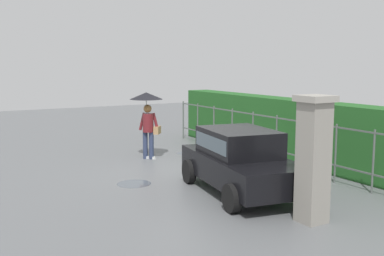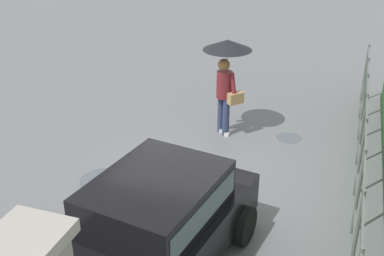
# 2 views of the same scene
# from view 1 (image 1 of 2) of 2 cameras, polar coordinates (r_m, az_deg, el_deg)

# --- Properties ---
(ground_plane) EXTENTS (40.00, 40.00, 0.00)m
(ground_plane) POSITION_cam_1_polar(r_m,az_deg,el_deg) (12.96, -1.30, -5.42)
(ground_plane) COLOR slate
(car) EXTENTS (3.93, 2.34, 1.48)m
(car) POSITION_cam_1_polar(r_m,az_deg,el_deg) (10.87, 5.96, -3.74)
(car) COLOR black
(car) RESTS_ON ground
(pedestrian) EXTENTS (1.04, 1.04, 2.10)m
(pedestrian) POSITION_cam_1_polar(r_m,az_deg,el_deg) (14.61, -5.52, 2.39)
(pedestrian) COLOR #2D3856
(pedestrian) RESTS_ON ground
(gate_pillar) EXTENTS (0.60, 0.60, 2.42)m
(gate_pillar) POSITION_cam_1_polar(r_m,az_deg,el_deg) (8.99, 14.69, -3.60)
(gate_pillar) COLOR gray
(gate_pillar) RESTS_ON ground
(fence_section) EXTENTS (10.29, 0.05, 1.50)m
(fence_section) POSITION_cam_1_polar(r_m,az_deg,el_deg) (14.25, 8.87, -0.92)
(fence_section) COLOR #59605B
(fence_section) RESTS_ON ground
(hedge_row) EXTENTS (11.24, 0.90, 1.90)m
(hedge_row) POSITION_cam_1_polar(r_m,az_deg,el_deg) (14.85, 11.79, -0.14)
(hedge_row) COLOR #235B23
(hedge_row) RESTS_ON ground
(puddle_near) EXTENTS (0.86, 0.86, 0.00)m
(puddle_near) POSITION_cam_1_polar(r_m,az_deg,el_deg) (11.81, -7.15, -6.81)
(puddle_near) COLOR #4C545B
(puddle_near) RESTS_ON ground
(puddle_far) EXTENTS (0.55, 0.55, 0.00)m
(puddle_far) POSITION_cam_1_polar(r_m,az_deg,el_deg) (15.60, -0.94, -3.11)
(puddle_far) COLOR #4C545B
(puddle_far) RESTS_ON ground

